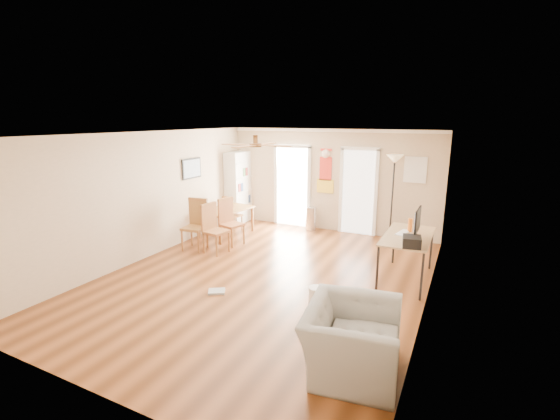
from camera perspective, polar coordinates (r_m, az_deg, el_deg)
The scene contains 30 objects.
floor at distance 7.19m, azimuth -2.15°, elevation -9.96°, with size 7.00×7.00×0.00m, color brown.
ceiling at distance 6.60m, azimuth -2.35°, elevation 11.22°, with size 5.50×7.00×0.00m, color silver, non-canonical shape.
wall_back at distance 9.94m, azimuth 7.44°, elevation 4.34°, with size 5.50×0.04×2.60m, color beige, non-canonical shape.
wall_front at distance 4.20m, azimuth -26.00°, elevation -9.76°, with size 5.50×0.04×2.60m, color beige, non-canonical shape.
wall_left at distance 8.42m, azimuth -18.95°, elevation 2.07°, with size 0.04×7.00×2.60m, color beige, non-canonical shape.
wall_right at distance 6.01m, azimuth 21.49°, elevation -2.51°, with size 0.04×7.00×2.60m, color beige, non-canonical shape.
crown_molding at distance 6.60m, azimuth -2.35°, elevation 10.87°, with size 5.50×7.00×0.08m, color white, non-canonical shape.
kitchen_doorway at distance 10.35m, azimuth 1.86°, elevation 3.41°, with size 0.90×0.10×2.10m, color white, non-canonical shape.
bathroom_doorway at distance 9.75m, azimuth 11.54°, elevation 2.52°, with size 0.80×0.10×2.10m, color white, non-canonical shape.
wall_decal at distance 9.92m, azimuth 6.76°, elevation 5.81°, with size 0.46×0.03×1.10m, color red.
ac_grille at distance 9.40m, azimuth 19.41°, elevation 5.64°, with size 0.50×0.04×0.60m, color white.
framed_poster at distance 9.36m, azimuth -12.97°, elevation 6.03°, with size 0.04×0.66×0.48m, color black.
ceiling_fan at distance 6.35m, azimuth -3.65°, elevation 9.58°, with size 1.24×1.24×0.20m, color #593819, non-canonical shape.
bookshelf at distance 10.76m, azimuth -6.11°, elevation 3.36°, with size 0.39×0.88×1.96m, color silver, non-canonical shape.
dining_table at distance 9.70m, azimuth -7.94°, elevation -1.73°, with size 0.80×1.34×0.67m, color olive, non-canonical shape.
dining_chair_right_a at distance 8.89m, azimuth -7.14°, elevation -1.80°, with size 0.44×0.44×1.07m, color #AD6838, non-canonical shape.
dining_chair_right_b at distance 8.40m, azimuth -9.46°, elevation -2.78°, with size 0.44×0.44×1.07m, color #A56A35, non-canonical shape.
dining_chair_near at distance 8.69m, azimuth -12.60°, elevation -2.20°, with size 0.46×0.46×1.12m, color olive, non-canonical shape.
dining_chair_far at distance 10.00m, azimuth -6.99°, elevation -0.51°, with size 0.38×0.38×0.92m, color #985B31, non-canonical shape.
trash_can at distance 10.04m, azimuth 4.58°, elevation -1.27°, with size 0.29×0.29×0.62m, color silver.
torchiere_lamp at distance 9.31m, azimuth 16.27°, elevation 1.58°, with size 0.39×0.39×2.05m, color black, non-canonical shape.
computer_desk at distance 7.31m, azimuth 18.20°, elevation -6.72°, with size 0.78×1.57×0.84m, color tan, non-canonical shape.
imac at distance 6.90m, azimuth 19.69°, elevation -2.01°, with size 0.08×0.58×0.54m, color black, non-canonical shape.
keyboard at distance 7.29m, azimuth 17.73°, elevation -3.19°, with size 0.14×0.42×0.02m, color silver.
printer at distance 6.55m, azimuth 18.94°, elevation -4.45°, with size 0.28×0.33×0.17m, color black.
orange_bottle at distance 7.39m, azimuth 18.73°, elevation -2.12°, with size 0.08×0.08×0.25m, color orange.
wastebasket_a at distance 6.22m, azimuth 5.37°, elevation -12.52°, with size 0.24×0.24×0.28m, color white.
wastebasket_b at distance 6.22m, azimuth 7.72°, elevation -12.64°, with size 0.23×0.23×0.27m, color white.
floor_cloth at distance 6.69m, azimuth -9.37°, elevation -11.83°, with size 0.27×0.22×0.04m, color #9D9D98.
armchair at distance 4.72m, azimuth 10.58°, elevation -18.34°, with size 1.19×1.04×0.77m, color gray.
Camera 1 is at (3.15, -5.79, 2.86)m, focal length 24.68 mm.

